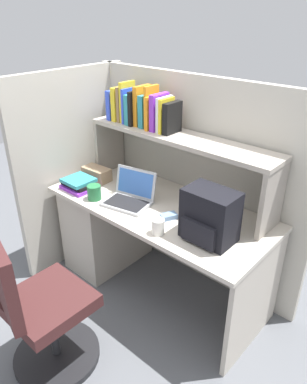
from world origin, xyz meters
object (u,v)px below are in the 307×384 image
(snack_canister, at_px, (94,192))
(tissue_box, at_px, (97,174))
(laptop, at_px, (130,196))
(backpack, at_px, (209,216))
(paper_cup, at_px, (158,227))
(computer_mouse, at_px, (169,216))
(office_chair, at_px, (40,314))

(snack_canister, bearing_deg, tissue_box, 136.75)
(laptop, height_order, tissue_box, laptop)
(backpack, distance_m, paper_cup, 0.31)
(computer_mouse, xyz_separation_m, snack_canister, (-0.56, -0.15, 0.04))
(computer_mouse, height_order, paper_cup, paper_cup)
(tissue_box, bearing_deg, computer_mouse, -9.10)
(paper_cup, distance_m, office_chair, 0.83)
(computer_mouse, bearing_deg, office_chair, -80.54)
(tissue_box, height_order, office_chair, office_chair)
(paper_cup, bearing_deg, office_chair, -113.26)
(laptop, bearing_deg, office_chair, -82.78)
(tissue_box, distance_m, snack_canister, 0.32)
(backpack, distance_m, office_chair, 1.11)
(computer_mouse, bearing_deg, laptop, -153.63)
(paper_cup, bearing_deg, tissue_box, 163.83)
(paper_cup, relative_size, tissue_box, 0.43)
(paper_cup, height_order, snack_canister, snack_canister)
(tissue_box, bearing_deg, office_chair, -62.69)
(laptop, height_order, backpack, backpack)
(laptop, height_order, paper_cup, laptop)
(backpack, bearing_deg, snack_canister, -171.81)
(laptop, xyz_separation_m, snack_canister, (-0.22, -0.13, 0.00))
(laptop, xyz_separation_m, tissue_box, (-0.45, 0.08, -0.00))
(computer_mouse, relative_size, tissue_box, 0.47)
(backpack, height_order, computer_mouse, backpack)
(laptop, relative_size, tissue_box, 1.62)
(computer_mouse, bearing_deg, paper_cup, -45.94)
(backpack, relative_size, paper_cup, 3.25)
(backpack, xyz_separation_m, paper_cup, (-0.25, -0.15, -0.10))
(office_chair, bearing_deg, laptop, -68.29)
(office_chair, bearing_deg, computer_mouse, -90.59)
(paper_cup, relative_size, snack_canister, 0.92)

